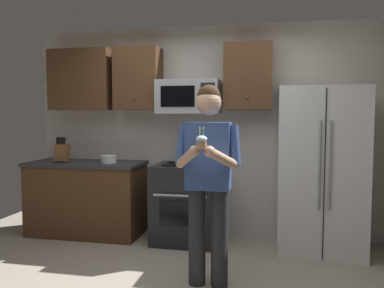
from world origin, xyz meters
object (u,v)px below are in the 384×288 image
(knife_block, at_px, (62,153))
(bowl_large_white, at_px, (109,159))
(microwave, at_px, (189,97))
(refrigerator, at_px, (320,170))
(person, at_px, (208,174))
(cupcake, at_px, (202,142))
(oven_range, at_px, (187,203))

(knife_block, height_order, bowl_large_white, knife_block)
(microwave, relative_size, refrigerator, 0.41)
(person, bearing_deg, refrigerator, 46.19)
(person, bearing_deg, microwave, 109.26)
(bowl_large_white, relative_size, person, 0.11)
(microwave, height_order, refrigerator, microwave)
(refrigerator, height_order, bowl_large_white, refrigerator)
(knife_block, relative_size, bowl_large_white, 1.60)
(microwave, xyz_separation_m, knife_block, (-1.60, -0.15, -0.68))
(knife_block, xyz_separation_m, person, (2.04, -1.11, -0.04))
(refrigerator, xyz_separation_m, person, (-1.06, -1.10, 0.10))
(bowl_large_white, bearing_deg, knife_block, -179.22)
(bowl_large_white, relative_size, cupcake, 1.15)
(oven_range, height_order, microwave, microwave)
(microwave, height_order, cupcake, microwave)
(oven_range, height_order, refrigerator, refrigerator)
(cupcake, bearing_deg, microwave, 105.49)
(oven_range, relative_size, microwave, 1.26)
(oven_range, bearing_deg, cupcake, -73.32)
(oven_range, height_order, knife_block, knife_block)
(person, bearing_deg, oven_range, 111.10)
(person, xyz_separation_m, cupcake, (0.00, -0.33, 0.30))
(knife_block, bearing_deg, bowl_large_white, 0.78)
(microwave, xyz_separation_m, person, (0.44, -1.26, -0.72))
(bowl_large_white, height_order, person, person)
(microwave, bearing_deg, bowl_large_white, -171.79)
(knife_block, xyz_separation_m, cupcake, (2.04, -1.44, 0.26))
(person, distance_m, cupcake, 0.44)
(oven_range, distance_m, knife_block, 1.70)
(oven_range, relative_size, cupcake, 5.36)
(refrigerator, height_order, person, refrigerator)
(knife_block, bearing_deg, cupcake, -35.30)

